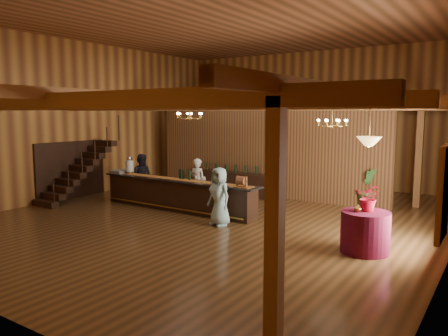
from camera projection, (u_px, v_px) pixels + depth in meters
The scene contains 28 objects.
floor at pixel (221, 216), 12.69m from camera, with size 14.00×14.00×0.00m, color brown.
ceiling at pixel (221, 21), 11.99m from camera, with size 14.00×14.00×0.00m, color #A7663F.
wall_back at pixel (315, 119), 18.13m from camera, with size 12.00×0.10×5.50m, color #BA8034.
wall_left at pixel (82, 120), 15.62m from camera, with size 0.10×14.00×5.50m, color #BA8034.
beam_grid at pixel (231, 104), 12.70m from camera, with size 11.90×13.90×0.39m.
support_posts at pixel (211, 163), 12.07m from camera, with size 9.20×10.20×3.20m.
partition_wall at pixel (264, 153), 15.66m from camera, with size 9.00×0.18×3.10m, color brown.
window_right_front at pixel (444, 193), 7.91m from camera, with size 0.12×1.05×1.75m, color white.
staircase at pixel (77, 171), 14.93m from camera, with size 1.00×2.80×2.00m.
backroom_boxes at pixel (292, 175), 17.33m from camera, with size 4.10×0.60×1.10m.
tasting_bar at pixel (177, 194), 13.50m from camera, with size 5.76×0.87×0.97m.
beverage_dispenser at pixel (130, 165), 14.65m from camera, with size 0.26×0.26×0.60m.
glass_rack_tray at pixel (120, 172), 14.83m from camera, with size 0.50×0.50×0.10m, color gray.
raffle_drum at pixel (241, 181), 12.03m from camera, with size 0.34×0.24×0.30m.
bar_bottle_0 at pixel (180, 174), 13.49m from camera, with size 0.07×0.07×0.30m, color black.
bar_bottle_1 at pixel (183, 174), 13.42m from camera, with size 0.07×0.07×0.30m, color black.
bar_bottle_2 at pixel (190, 175), 13.28m from camera, with size 0.07×0.07×0.30m, color black.
backbar_shelf at pixel (236, 184), 16.00m from camera, with size 2.95×0.46×0.83m, color black.
round_table at pixel (365, 232), 9.38m from camera, with size 1.04×1.04×0.90m, color #590823.
chandelier_left at pixel (190, 115), 12.95m from camera, with size 0.80×0.80×0.44m.
chandelier_right at pixel (332, 123), 11.38m from camera, with size 0.80×0.80×0.61m.
pendant_lamp at pixel (369, 141), 9.13m from camera, with size 0.52×0.52×0.90m.
bartender at pixel (198, 183), 13.92m from camera, with size 0.57×0.37×1.56m, color silver.
staff_second at pixel (141, 177), 15.14m from camera, with size 0.77×0.60×1.58m, color black.
guest at pixel (219, 197), 11.59m from camera, with size 0.77×0.50×1.57m, color #9ECFD5.
floor_plant at pixel (368, 188), 13.72m from camera, with size 0.70×0.57×1.28m, color #37782F.
table_flowers at pixel (369, 197), 9.33m from camera, with size 0.54×0.47×0.60m, color #A50C24.
table_vase at pixel (358, 206), 9.28m from camera, with size 0.13×0.13×0.26m, color #B69237.
Camera 1 is at (6.91, -10.30, 3.00)m, focal length 35.00 mm.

